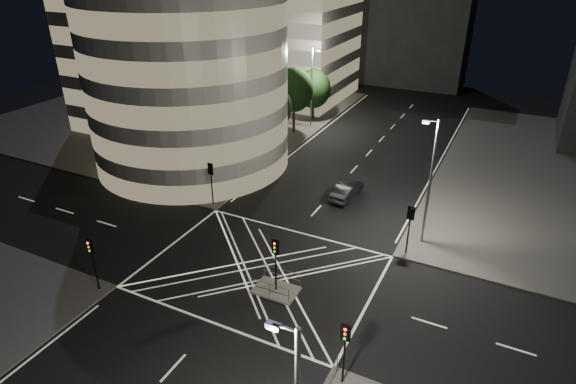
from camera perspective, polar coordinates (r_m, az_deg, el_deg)
The scene contains 22 objects.
ground at distance 35.24m, azimuth -3.20°, elevation -9.36°, with size 120.00×120.00×0.00m, color black.
sidewalk_far_left at distance 70.45m, azimuth -13.19°, elevation 9.14°, with size 42.00×42.00×0.15m, color #514E4C.
central_island at distance 33.38m, azimuth -1.43°, elevation -11.55°, with size 3.00×2.00×0.15m, color slate.
office_tower_curved at distance 56.28m, azimuth -13.12°, elevation 17.97°, with size 30.00×29.00×27.20m.
office_block_rear at distance 76.40m, azimuth -2.32°, elevation 19.69°, with size 24.00×16.00×22.00m, color gray.
building_far_end at distance 85.34m, azimuth 14.53°, elevation 18.23°, with size 18.00×8.00×18.00m, color black.
tree_a at distance 44.82m, azimuth -9.45°, elevation 5.16°, with size 3.94×3.94×6.59m.
tree_b at distance 49.35m, azimuth -5.46°, elevation 7.90°, with size 4.90×4.90×7.49m.
tree_c at distance 54.21m, azimuth -2.13°, elevation 10.00°, with size 4.78×4.78×7.63m.
tree_d at distance 59.20m, azimuth 0.69°, elevation 12.00°, with size 4.68×4.68×8.08m.
tree_e at distance 64.80m, azimuth 3.05°, elevation 12.12°, with size 4.49×4.49×6.69m.
traffic_signal_fl at distance 42.87m, azimuth -9.11°, elevation 1.89°, with size 0.55×0.22×4.00m.
traffic_signal_nl at distance 34.24m, azimuth -22.21°, elevation -6.91°, with size 0.55×0.22×4.00m.
traffic_signal_fr at distance 36.51m, azimuth 14.25°, elevation -3.38°, with size 0.55×0.22×4.00m.
traffic_signal_nr at distance 25.82m, azimuth 6.77°, elevation -17.32°, with size 0.55×0.22×4.00m.
traffic_signal_island at distance 31.69m, azimuth -1.49°, elevation -7.53°, with size 0.55×0.22×4.00m.
street_lamp_left_near at distance 46.18m, azimuth -6.32°, elevation 7.46°, with size 1.25×0.25×10.00m.
street_lamp_left_far at distance 61.40m, azimuth 2.85°, elevation 12.53°, with size 1.25×0.25×10.00m.
street_lamp_right_far at distance 37.16m, azimuth 16.45°, elevation 1.47°, with size 1.25×0.25×10.00m.
railing_island_south at distance 32.37m, azimuth -2.20°, elevation -11.57°, with size 2.80×0.06×1.10m, color slate.
railing_island_north at distance 33.63m, azimuth -0.72°, elevation -9.86°, with size 2.80×0.06×1.10m, color slate.
sedan at distance 44.90m, azimuth 6.95°, elevation 0.19°, with size 1.61×4.62×1.52m, color black.
Camera 1 is at (14.36, -24.49, 20.89)m, focal length 30.00 mm.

